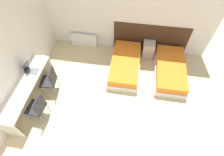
{
  "coord_description": "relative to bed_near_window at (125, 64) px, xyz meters",
  "views": [
    {
      "loc": [
        0.47,
        -0.66,
        4.55
      ],
      "look_at": [
        0.0,
        2.32,
        0.55
      ],
      "focal_mm": 28.0,
      "sensor_mm": 36.0,
      "label": 1
    }
  ],
  "objects": [
    {
      "name": "wall_back",
      "position": [
        -0.3,
        1.03,
        1.15
      ],
      "size": [
        5.95,
        0.05,
        2.7
      ],
      "color": "silver",
      "rests_on": "ground_plane"
    },
    {
      "name": "wall_left",
      "position": [
        -2.81,
        -1.1,
        1.15
      ],
      "size": [
        0.05,
        5.21,
        2.7
      ],
      "color": "silver",
      "rests_on": "ground_plane"
    },
    {
      "name": "headboard_panel",
      "position": [
        0.73,
        1.0,
        0.36
      ],
      "size": [
        2.53,
        0.03,
        1.11
      ],
      "color": "#382316",
      "rests_on": "ground_plane"
    },
    {
      "name": "bed_near_window",
      "position": [
        0.0,
        0.0,
        0.0
      ],
      "size": [
        0.97,
        1.93,
        0.41
      ],
      "color": "beige",
      "rests_on": "ground_plane"
    },
    {
      "name": "bed_near_door",
      "position": [
        1.46,
        0.0,
        0.0
      ],
      "size": [
        0.97,
        1.93,
        0.41
      ],
      "color": "beige",
      "rests_on": "ground_plane"
    },
    {
      "name": "nightstand",
      "position": [
        0.73,
        0.76,
        0.08
      ],
      "size": [
        0.39,
        0.4,
        0.55
      ],
      "color": "beige",
      "rests_on": "ground_plane"
    },
    {
      "name": "radiator",
      "position": [
        -1.63,
        0.91,
        0.05
      ],
      "size": [
        0.96,
        0.12,
        0.49
      ],
      "color": "silver",
      "rests_on": "ground_plane"
    },
    {
      "name": "desk",
      "position": [
        -2.52,
        -1.64,
        0.41
      ],
      "size": [
        0.52,
        2.2,
        0.78
      ],
      "color": "beige",
      "rests_on": "ground_plane"
    },
    {
      "name": "chair_near_laptop",
      "position": [
        -2.07,
        -1.2,
        0.31
      ],
      "size": [
        0.49,
        0.49,
        0.95
      ],
      "rotation": [
        0.0,
        0.0,
        0.12
      ],
      "color": "#232328",
      "rests_on": "ground_plane"
    },
    {
      "name": "chair_near_notebook",
      "position": [
        -2.07,
        -2.08,
        0.31
      ],
      "size": [
        0.48,
        0.48,
        0.95
      ],
      "rotation": [
        0.0,
        0.0,
        -0.08
      ],
      "color": "#232328",
      "rests_on": "ground_plane"
    },
    {
      "name": "laptop",
      "position": [
        -2.55,
        -1.16,
        0.65
      ],
      "size": [
        0.35,
        0.24,
        0.34
      ],
      "rotation": [
        0.0,
        0.0,
        -0.03
      ],
      "color": "slate",
      "rests_on": "desk"
    },
    {
      "name": "open_notebook",
      "position": [
        -2.52,
        -2.12,
        0.59
      ],
      "size": [
        0.35,
        0.25,
        0.02
      ],
      "rotation": [
        0.0,
        0.0,
        -0.18
      ],
      "color": "#1E4793",
      "rests_on": "desk"
    }
  ]
}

